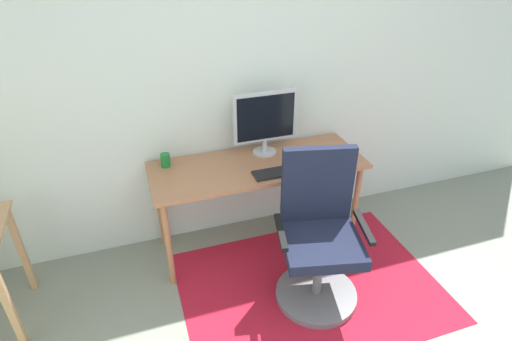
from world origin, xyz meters
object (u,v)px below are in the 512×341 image
at_px(desk, 258,173).
at_px(office_chair, 318,243).
at_px(computer_mouse, 319,161).
at_px(keyboard, 283,172).
at_px(coffee_cup, 166,160).
at_px(cell_phone, 336,157).
at_px(monitor, 265,119).

xyz_separation_m(desk, office_chair, (0.21, -0.62, -0.23)).
bearing_deg(computer_mouse, keyboard, -172.53).
bearing_deg(computer_mouse, desk, 161.85).
xyz_separation_m(coffee_cup, cell_phone, (1.23, -0.27, -0.04)).
height_order(desk, monitor, monitor).
bearing_deg(keyboard, coffee_cup, 155.25).
xyz_separation_m(desk, computer_mouse, (0.42, -0.14, 0.09)).
height_order(monitor, coffee_cup, monitor).
bearing_deg(coffee_cup, monitor, -2.26).
bearing_deg(desk, computer_mouse, -18.15).
xyz_separation_m(monitor, keyboard, (0.02, -0.33, -0.27)).
relative_size(computer_mouse, office_chair, 0.10).
distance_m(coffee_cup, office_chair, 1.23).
relative_size(keyboard, coffee_cup, 4.36).
relative_size(keyboard, computer_mouse, 4.13).
distance_m(desk, computer_mouse, 0.46).
bearing_deg(monitor, office_chair, -81.94).
height_order(keyboard, office_chair, office_chair).
xyz_separation_m(cell_phone, office_chair, (-0.37, -0.53, -0.32)).
distance_m(keyboard, office_chair, 0.55).
xyz_separation_m(keyboard, coffee_cup, (-0.77, 0.35, 0.04)).
bearing_deg(monitor, coffee_cup, 177.74).
distance_m(monitor, keyboard, 0.42).
bearing_deg(coffee_cup, desk, -15.31).
relative_size(desk, keyboard, 3.67).
distance_m(coffee_cup, cell_phone, 1.26).
bearing_deg(office_chair, computer_mouse, 79.33).
bearing_deg(keyboard, office_chair, -78.88).
bearing_deg(office_chair, cell_phone, 67.83).
bearing_deg(desk, coffee_cup, 164.69).
bearing_deg(office_chair, keyboard, 114.13).
bearing_deg(computer_mouse, coffee_cup, 163.55).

